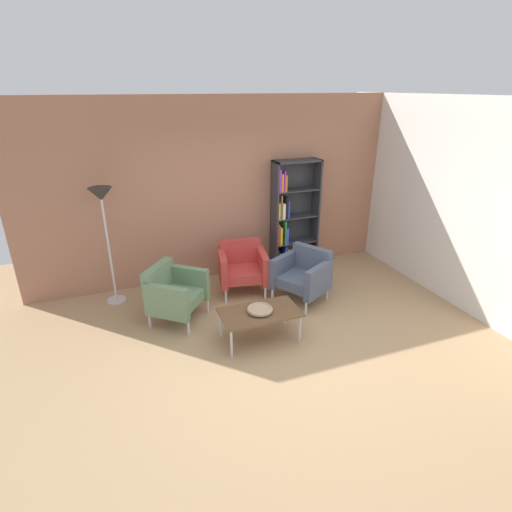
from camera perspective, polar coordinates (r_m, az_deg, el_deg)
The scene contains 10 objects.
ground_plane at distance 5.09m, azimuth 4.32°, elevation -13.30°, with size 8.32×8.32×0.00m, color tan.
brick_back_panel at distance 6.60m, azimuth -4.31°, elevation 9.30°, with size 6.40×0.12×2.90m, color #A87056.
plaster_right_partition at distance 6.51m, azimuth 26.06°, elevation 6.84°, with size 0.12×5.20×2.90m, color silver.
bookshelf_tall at distance 6.91m, azimuth 4.81°, elevation 5.25°, with size 0.80×0.30×1.90m.
coffee_table_low at distance 5.09m, azimuth 0.56°, elevation -8.22°, with size 1.00×0.56×0.40m.
decorative_bowl at distance 5.06m, azimuth 0.56°, elevation -7.57°, with size 0.32×0.32×0.05m.
armchair_near_window at distance 6.26m, azimuth -1.96°, elevation -1.48°, with size 0.83×0.78×0.78m.
armchair_by_bookshelf at distance 5.61m, azimuth -11.59°, elevation -5.02°, with size 0.94×0.95×0.78m.
armchair_spare_guest at distance 6.05m, azimuth 6.72°, elevation -2.54°, with size 0.91×0.93×0.78m.
floor_lamp_torchiere at distance 5.96m, azimuth -20.92°, elevation 6.32°, with size 0.32×0.32×1.74m.
Camera 1 is at (-1.78, -3.70, 3.01)m, focal length 28.19 mm.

